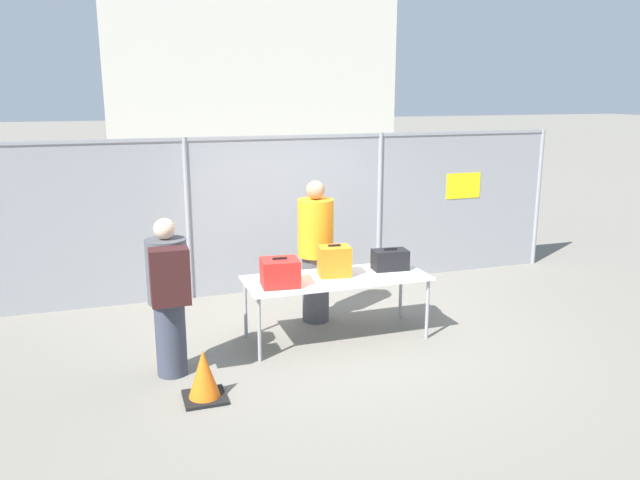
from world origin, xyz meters
TOP-DOWN VIEW (x-y plane):
  - ground_plane at (0.00, 0.00)m, footprint 120.00×120.00m
  - fence_section at (0.02, 1.97)m, footprint 8.63×0.07m
  - inspection_table at (-0.00, -0.06)m, footprint 2.12×0.83m
  - suitcase_red at (-0.70, -0.17)m, footprint 0.44×0.40m
  - suitcase_orange at (-0.01, 0.00)m, footprint 0.39×0.31m
  - suitcase_black at (0.72, 0.03)m, footprint 0.43×0.28m
  - traveler_hooded at (-1.93, -0.49)m, footprint 0.40×0.63m
  - security_worker_near at (-0.05, 0.57)m, footprint 0.44×0.44m
  - utility_trailer at (0.77, 3.38)m, footprint 3.30×2.20m
  - distant_hangar at (3.43, 22.61)m, footprint 11.74×8.80m
  - traffic_cone at (-1.70, -1.08)m, footprint 0.39×0.39m

SIDE VIEW (x-z plane):
  - ground_plane at x=0.00m, z-range 0.00..0.00m
  - traffic_cone at x=-1.70m, z-range -0.02..0.47m
  - utility_trailer at x=0.77m, z-range 0.07..0.76m
  - inspection_table at x=0.00m, z-range 0.32..1.07m
  - suitcase_black at x=0.72m, z-range 0.73..1.00m
  - suitcase_red at x=-0.70m, z-range 0.73..1.06m
  - traveler_hooded at x=-1.93m, z-range 0.08..1.72m
  - suitcase_orange at x=-0.01m, z-range 0.73..1.11m
  - security_worker_near at x=-0.05m, z-range 0.03..1.81m
  - fence_section at x=0.02m, z-range 0.05..2.29m
  - distant_hangar at x=3.43m, z-range 0.00..7.94m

